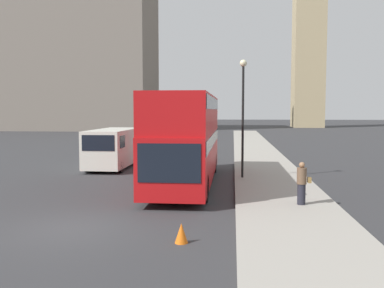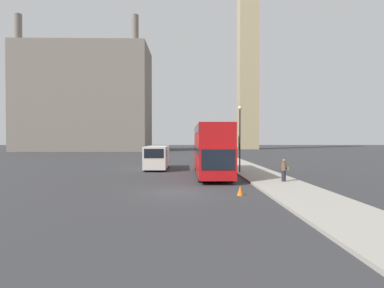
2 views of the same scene
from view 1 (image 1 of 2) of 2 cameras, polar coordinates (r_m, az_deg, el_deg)
name	(u,v)px [view 1 (image 1 of 2)]	position (r m, az deg, el deg)	size (l,w,h in m)	color
ground_plane	(73,228)	(13.87, -15.64, -10.72)	(300.00, 300.00, 0.00)	#333335
sidewalk_strip	(301,232)	(13.11, 14.29, -11.25)	(3.76, 120.00, 0.15)	#9E998E
building_block_distant	(60,53)	(83.79, -17.21, 11.54)	(34.10, 15.26, 34.27)	slate
red_double_decker_bus	(187,135)	(20.70, -0.72, 1.22)	(2.61, 11.52, 4.30)	#B71114
white_van	(113,147)	(27.09, -10.47, -0.42)	(2.21, 6.19, 2.41)	silver
pedestrian	(302,183)	(16.22, 14.44, -5.10)	(0.51, 0.35, 1.57)	#23232D
street_lamp	(243,101)	(21.97, 6.82, 5.70)	(0.36, 0.36, 6.00)	black
traffic_cone	(181,233)	(11.87, -1.43, -11.79)	(0.36, 0.36, 0.55)	orange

